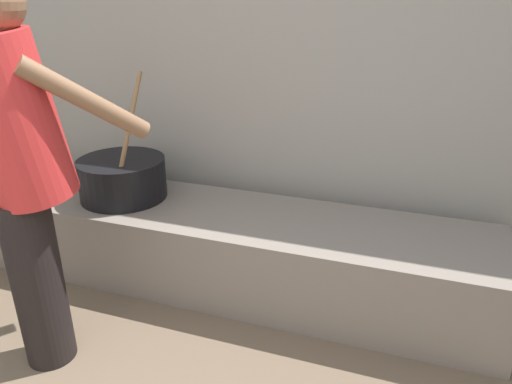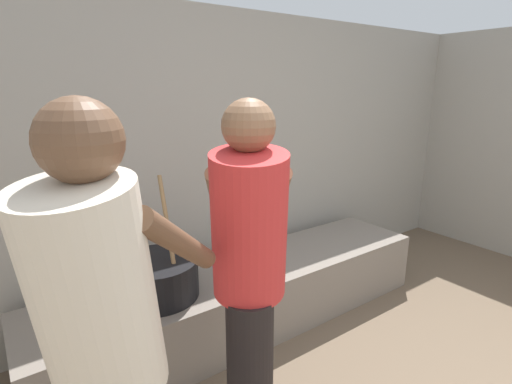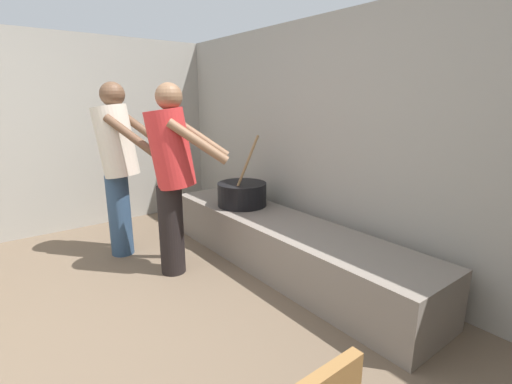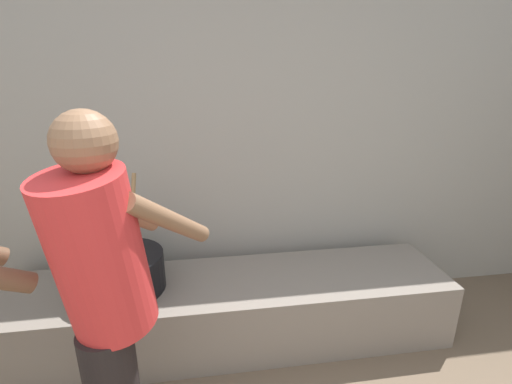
# 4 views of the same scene
# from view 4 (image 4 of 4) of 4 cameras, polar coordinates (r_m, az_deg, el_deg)

# --- Properties ---
(block_enclosure_rear) EXTENTS (5.22, 0.20, 2.07)m
(block_enclosure_rear) POSITION_cam_4_polar(r_m,az_deg,el_deg) (2.57, 0.23, 5.01)
(block_enclosure_rear) COLOR #9E998E
(block_enclosure_rear) RESTS_ON ground_plane
(hearth_ledge) EXTENTS (2.70, 0.60, 0.42)m
(hearth_ledge) POSITION_cam_4_polar(r_m,az_deg,el_deg) (2.43, -4.03, -17.67)
(hearth_ledge) COLOR slate
(hearth_ledge) RESTS_ON ground_plane
(cooking_pot_main) EXTENTS (0.47, 0.47, 0.67)m
(cooking_pot_main) POSITION_cam_4_polar(r_m,az_deg,el_deg) (2.30, -19.83, -11.59)
(cooking_pot_main) COLOR black
(cooking_pot_main) RESTS_ON hearth_ledge
(cook_in_red_shirt) EXTENTS (0.62, 0.71, 1.53)m
(cook_in_red_shirt) POSITION_cam_4_polar(r_m,az_deg,el_deg) (1.47, -22.16, -14.67)
(cook_in_red_shirt) COLOR black
(cook_in_red_shirt) RESTS_ON ground_plane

